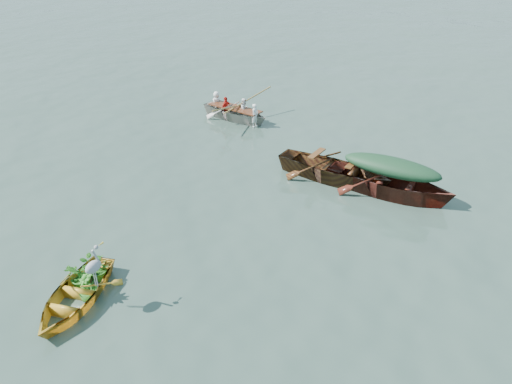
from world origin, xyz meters
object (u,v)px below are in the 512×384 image
Objects in this scene: green_tarp_boat at (388,195)px; rowed_boat at (235,120)px; yellow_dinghy at (76,303)px; open_wooden_boat at (333,180)px; heron at (94,273)px.

green_tarp_boat reaches higher than rowed_boat.
green_tarp_boat is at bearing 45.16° from yellow_dinghy.
rowed_boat is at bearing 64.74° from open_wooden_boat.
green_tarp_boat is 1.02× the size of open_wooden_boat.
green_tarp_boat reaches higher than yellow_dinghy.
rowed_boat is (-7.15, 3.02, 0.00)m from green_tarp_boat.
open_wooden_boat reaches higher than rowed_boat.
open_wooden_boat is 6.17m from rowed_boat.
open_wooden_boat is 8.07m from heron.
yellow_dinghy is at bearing -174.81° from heron.
open_wooden_boat is (2.59, 7.95, 0.00)m from yellow_dinghy.
rowed_boat is at bearing 88.32° from yellow_dinghy.
heron is at bearing 155.14° from green_tarp_boat.
rowed_boat is 4.54× the size of heron.
yellow_dinghy is 9.02m from green_tarp_boat.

